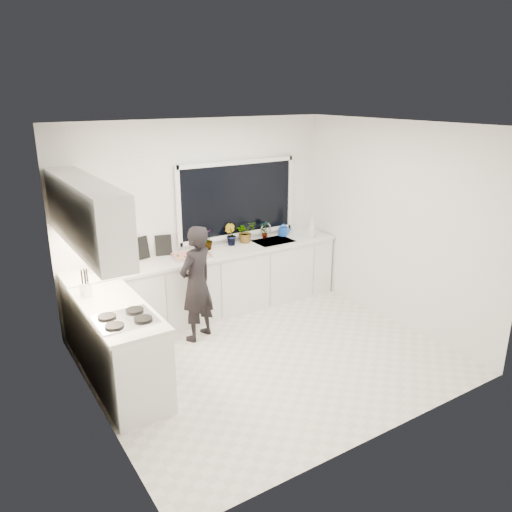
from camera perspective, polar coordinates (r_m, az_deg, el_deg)
floor at (r=6.12m, az=1.44°, el=-11.49°), size 4.00×3.50×0.02m
wall_back at (r=7.05m, az=-6.49°, el=4.38°), size 4.00×0.02×2.70m
wall_left at (r=4.81m, az=-18.76°, el=-3.20°), size 0.02×3.50×2.70m
wall_right at (r=6.86m, az=15.64°, el=3.43°), size 0.02×3.50×2.70m
ceiling at (r=5.32m, az=1.68°, el=14.83°), size 4.00×3.50×0.02m
window at (r=7.25m, az=-2.15°, el=6.50°), size 1.80×0.02×1.00m
base_cabinets_back at (r=7.06m, az=-5.11°, el=-3.32°), size 3.92×0.58×0.88m
base_cabinets_left at (r=5.57m, az=-15.30°, el=-10.16°), size 0.58×1.60×0.88m
countertop_back at (r=6.89m, az=-5.18°, el=0.21°), size 3.94×0.62×0.04m
countertop_left at (r=5.37m, az=-15.71°, el=-5.83°), size 0.62×1.60×0.04m
upper_cabinets at (r=5.37m, az=-18.92°, el=4.58°), size 0.34×2.10×0.70m
sink at (r=7.42m, az=1.99°, el=1.37°), size 0.58×0.42×0.14m
faucet at (r=7.54m, az=1.14°, el=2.91°), size 0.03×0.03×0.22m
stovetop at (r=5.04m, az=-14.75°, el=-6.93°), size 0.56×0.48×0.03m
person at (r=6.29m, az=-6.81°, el=-3.16°), size 0.64×0.55×1.49m
pizza_tray at (r=6.74m, az=-7.42°, el=0.02°), size 0.57×0.47×0.03m
pizza at (r=6.73m, az=-7.43°, el=0.15°), size 0.52×0.41×0.01m
watering_can at (r=7.68m, az=3.12°, el=2.82°), size 0.17×0.17×0.13m
paper_towel_roll at (r=6.43m, az=-18.07°, el=-0.59°), size 0.12×0.12×0.26m
knife_block at (r=6.50m, az=-17.21°, el=-0.49°), size 0.15×0.12×0.22m
utensil_crock at (r=5.70m, az=-18.88°, el=-3.64°), size 0.13×0.13×0.16m
picture_frame_large at (r=6.83m, az=-10.53°, el=1.22°), size 0.22×0.08×0.28m
picture_frame_small at (r=6.72m, az=-13.09°, el=0.85°), size 0.25×0.08×0.30m
herb_plants at (r=7.24m, az=-2.00°, el=2.60°), size 1.16×0.28×0.32m
soap_bottles at (r=7.60m, az=6.36°, el=3.21°), size 0.15×0.15×0.32m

